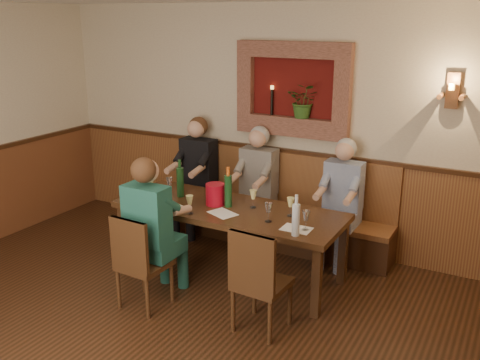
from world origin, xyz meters
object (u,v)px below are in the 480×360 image
object	(u,v)px
wine_bottle_green_a	(228,190)
water_bottle	(296,219)
person_bench_mid	(255,197)
person_bench_right	(340,213)
person_bench_left	(195,185)
dining_table	(229,214)
chair_near_right	(261,300)
chair_near_left	(144,280)
person_chair_front	(155,241)
wine_bottle_green_b	(180,181)
bench	(268,217)
spittoon_bucket	(215,194)

from	to	relation	value
wine_bottle_green_a	water_bottle	bearing A→B (deg)	-21.91
person_bench_mid	person_bench_right	world-z (taller)	person_bench_mid
person_bench_left	person_bench_mid	xyz separation A→B (m)	(0.85, 0.00, -0.01)
dining_table	person_bench_left	xyz separation A→B (m)	(-0.98, 0.84, -0.07)
chair_near_right	water_bottle	xyz separation A→B (m)	(0.12, 0.45, 0.63)
chair_near_left	water_bottle	xyz separation A→B (m)	(1.26, 0.62, 0.64)
person_chair_front	wine_bottle_green_b	world-z (taller)	person_chair_front
person_bench_right	person_chair_front	distance (m)	2.07
person_bench_right	bench	bearing A→B (deg)	173.45
bench	chair_near_right	bearing A→B (deg)	-66.12
dining_table	person_chair_front	bearing A→B (deg)	-115.84
chair_near_left	spittoon_bucket	size ratio (longest dim) A/B	4.13
spittoon_bucket	water_bottle	size ratio (longest dim) A/B	0.58
bench	person_bench_mid	distance (m)	0.31
wine_bottle_green_b	person_bench_left	bearing A→B (deg)	112.90
dining_table	water_bottle	bearing A→B (deg)	-21.15
dining_table	bench	bearing A→B (deg)	90.00
person_bench_mid	wine_bottle_green_b	xyz separation A→B (m)	(-0.52, -0.78, 0.33)
chair_near_right	person_bench_right	xyz separation A→B (m)	(0.15, 1.63, 0.30)
dining_table	wine_bottle_green_b	bearing A→B (deg)	175.33
chair_near_right	person_bench_right	world-z (taller)	person_bench_right
dining_table	person_bench_left	bearing A→B (deg)	139.41
chair_near_right	water_bottle	distance (m)	0.78
chair_near_right	spittoon_bucket	size ratio (longest dim) A/B	4.27
dining_table	person_bench_right	xyz separation A→B (m)	(0.91, 0.84, -0.10)
person_bench_right	spittoon_bucket	bearing A→B (deg)	-142.79
dining_table	person_bench_mid	distance (m)	0.85
chair_near_left	person_chair_front	size ratio (longest dim) A/B	0.65
chair_near_left	person_bench_mid	bearing A→B (deg)	84.68
person_bench_mid	spittoon_bucket	xyz separation A→B (m)	(-0.05, -0.83, 0.27)
bench	person_chair_front	xyz separation A→B (m)	(-0.38, -1.72, 0.27)
dining_table	wine_bottle_green_a	xyz separation A→B (m)	(-0.02, 0.02, 0.25)
person_chair_front	spittoon_bucket	bearing A→B (deg)	75.68
person_bench_mid	dining_table	bearing A→B (deg)	-81.31
person_chair_front	wine_bottle_green_a	xyz separation A→B (m)	(0.35, 0.80, 0.33)
dining_table	spittoon_bucket	bearing A→B (deg)	176.26
dining_table	chair_near_right	bearing A→B (deg)	-45.84
dining_table	person_bench_mid	size ratio (longest dim) A/B	1.68
bench	person_bench_right	world-z (taller)	person_bench_right
chair_near_left	wine_bottle_green_b	size ratio (longest dim) A/B	2.25
wine_bottle_green_b	water_bottle	xyz separation A→B (m)	(1.53, -0.40, -0.01)
person_bench_mid	water_bottle	distance (m)	1.59
dining_table	person_chair_front	size ratio (longest dim) A/B	1.66
chair_near_right	bench	bearing A→B (deg)	117.11
chair_near_left	person_bench_right	size ratio (longest dim) A/B	0.67
person_bench_right	spittoon_bucket	xyz separation A→B (m)	(-1.09, -0.83, 0.29)
person_bench_right	wine_bottle_green_b	xyz separation A→B (m)	(-1.56, -0.79, 0.34)
chair_near_right	wine_bottle_green_a	world-z (taller)	wine_bottle_green_a
dining_table	person_bench_mid	xyz separation A→B (m)	(-0.13, 0.84, -0.08)
chair_near_right	wine_bottle_green_b	distance (m)	1.77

